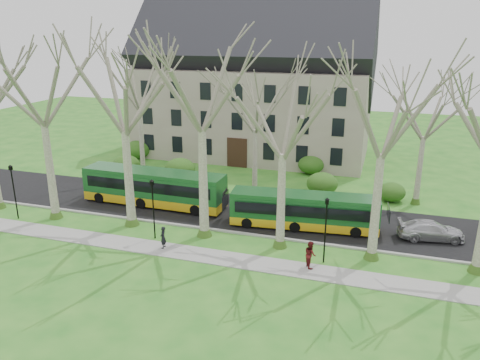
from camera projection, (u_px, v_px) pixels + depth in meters
name	position (u px, v px, depth m)	size (l,w,h in m)	color
ground	(239.00, 243.00, 32.60)	(120.00, 120.00, 0.00)	#287220
sidewalk	(227.00, 259.00, 30.32)	(70.00, 2.00, 0.06)	gray
road	(260.00, 215.00, 37.57)	(80.00, 8.00, 0.06)	black
curb	(245.00, 234.00, 33.94)	(80.00, 0.25, 0.14)	#A5A39E
building	(253.00, 86.00, 53.61)	(26.50, 12.20, 16.00)	gray
tree_row_verge	(241.00, 145.00, 30.71)	(49.00, 7.00, 14.00)	gray
tree_row_far	(263.00, 127.00, 41.11)	(33.00, 7.00, 12.00)	gray
lamp_row	(235.00, 214.00, 30.90)	(36.22, 0.22, 4.30)	black
hedges	(237.00, 169.00, 46.33)	(30.60, 8.60, 2.00)	#254E16
bus_lead	(154.00, 187.00, 39.20)	(12.25, 2.55, 3.06)	#175222
bus_follow	(304.00, 210.00, 34.70)	(10.83, 2.26, 2.71)	#175222
sedan	(431.00, 230.00, 32.94)	(1.84, 4.53, 1.32)	#B6B5BB
pedestrian_a	(163.00, 237.00, 31.58)	(0.56, 0.37, 1.55)	black
pedestrian_b	(310.00, 254.00, 29.00)	(0.84, 0.65, 1.73)	#561316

